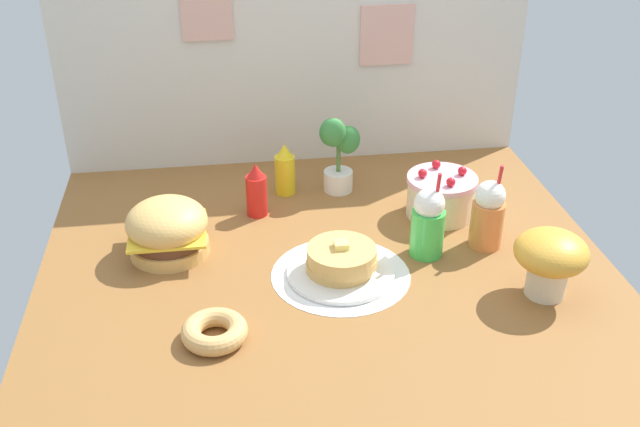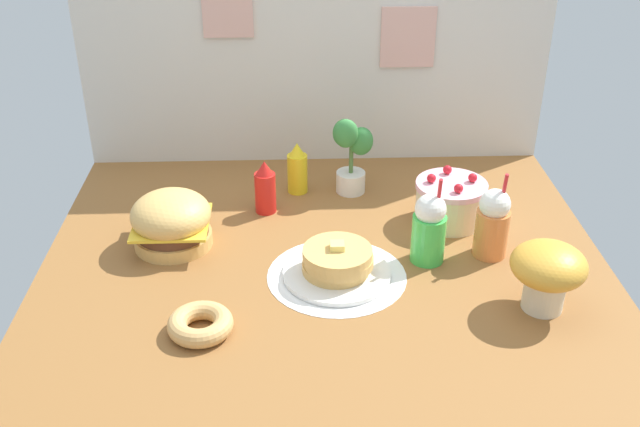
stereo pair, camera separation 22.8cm
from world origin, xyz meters
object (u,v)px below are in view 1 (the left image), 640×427
(mustard_bottle, at_px, (285,171))
(potted_plant, at_px, (338,151))
(layer_cake, at_px, (441,195))
(cream_soda_cup, at_px, (428,223))
(ketchup_bottle, at_px, (256,191))
(donut_pink_glaze, at_px, (214,331))
(orange_float_cup, at_px, (488,214))
(mushroom_stool, at_px, (550,258))
(pancake_stack, at_px, (341,263))
(burger, at_px, (167,229))

(mustard_bottle, relative_size, potted_plant, 0.66)
(layer_cake, relative_size, cream_soda_cup, 0.83)
(layer_cake, height_order, potted_plant, potted_plant)
(ketchup_bottle, relative_size, mustard_bottle, 1.00)
(ketchup_bottle, height_order, donut_pink_glaze, ketchup_bottle)
(donut_pink_glaze, bearing_deg, orange_float_cup, 22.38)
(orange_float_cup, distance_m, potted_plant, 0.67)
(mustard_bottle, xyz_separation_m, mushroom_stool, (0.76, -0.82, 0.04))
(donut_pink_glaze, bearing_deg, layer_cake, 36.21)
(pancake_stack, xyz_separation_m, ketchup_bottle, (-0.25, 0.46, 0.05))
(cream_soda_cup, distance_m, orange_float_cup, 0.23)
(mustard_bottle, distance_m, mushroom_stool, 1.12)
(donut_pink_glaze, xyz_separation_m, mushroom_stool, (1.06, 0.08, 0.11))
(mustard_bottle, distance_m, donut_pink_glaze, 0.95)
(burger, xyz_separation_m, potted_plant, (0.66, 0.38, 0.08))
(layer_cake, height_order, ketchup_bottle, ketchup_bottle)
(ketchup_bottle, relative_size, mushroom_stool, 0.91)
(layer_cake, relative_size, potted_plant, 0.82)
(layer_cake, xyz_separation_m, mustard_bottle, (-0.57, 0.26, 0.02))
(orange_float_cup, bearing_deg, mustard_bottle, 142.96)
(mustard_bottle, relative_size, cream_soda_cup, 0.67)
(mustard_bottle, bearing_deg, donut_pink_glaze, -108.58)
(ketchup_bottle, bearing_deg, potted_plant, 24.03)
(cream_soda_cup, bearing_deg, potted_plant, 113.81)
(pancake_stack, relative_size, orange_float_cup, 1.13)
(cream_soda_cup, bearing_deg, layer_cake, 64.41)
(burger, distance_m, orange_float_cup, 1.12)
(potted_plant, bearing_deg, orange_float_cup, -47.33)
(potted_plant, bearing_deg, burger, -149.89)
(mustard_bottle, xyz_separation_m, donut_pink_glaze, (-0.30, -0.90, -0.07))
(pancake_stack, distance_m, orange_float_cup, 0.56)
(burger, height_order, donut_pink_glaze, burger)
(mustard_bottle, distance_m, orange_float_cup, 0.83)
(mustard_bottle, relative_size, donut_pink_glaze, 1.08)
(pancake_stack, height_order, potted_plant, potted_plant)
(burger, height_order, mushroom_stool, mushroom_stool)
(pancake_stack, height_order, orange_float_cup, orange_float_cup)
(pancake_stack, bearing_deg, mustard_bottle, 101.29)
(burger, distance_m, ketchup_bottle, 0.40)
(potted_plant, height_order, mushroom_stool, potted_plant)
(orange_float_cup, xyz_separation_m, potted_plant, (-0.45, 0.49, 0.05))
(orange_float_cup, bearing_deg, pancake_stack, -167.72)
(cream_soda_cup, relative_size, mushroom_stool, 1.36)
(mustard_bottle, height_order, potted_plant, potted_plant)
(donut_pink_glaze, bearing_deg, cream_soda_cup, 26.54)
(cream_soda_cup, bearing_deg, mustard_bottle, 129.80)
(burger, bearing_deg, mushroom_stool, -19.36)
(burger, distance_m, layer_cake, 1.03)
(potted_plant, distance_m, mushroom_stool, 0.98)
(pancake_stack, relative_size, donut_pink_glaze, 1.83)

